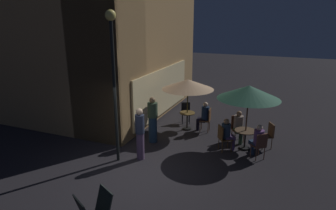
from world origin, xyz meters
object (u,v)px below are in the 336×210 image
cafe_chair_0 (186,110)px  cafe_chair_5 (237,126)px  patron_seated_0 (204,115)px  patron_standing_5 (153,120)px  cafe_chair_1 (207,118)px  patron_standing_4 (140,133)px  street_lamp_near_corner (113,63)px  patio_umbrella_0 (188,85)px  patron_seated_2 (258,139)px  cafe_table_1 (245,135)px  cafe_chair_2 (223,136)px  cafe_table_0 (187,118)px  cafe_chair_3 (260,144)px  patio_umbrella_1 (249,93)px  patron_seated_3 (239,125)px  patron_seated_1 (227,133)px  cafe_chair_4 (268,133)px

cafe_chair_0 → cafe_chair_5: 2.69m
patron_seated_0 → patron_standing_5: patron_standing_5 is taller
cafe_chair_1 → patron_standing_4: patron_standing_4 is taller
street_lamp_near_corner → patio_umbrella_0: size_ratio=2.22×
street_lamp_near_corner → patron_seated_2: bearing=-65.3°
street_lamp_near_corner → cafe_chair_1: street_lamp_near_corner is taller
cafe_table_1 → cafe_chair_2: cafe_chair_2 is taller
cafe_table_1 → patio_umbrella_0: (1.02, 2.54, 1.41)m
cafe_table_1 → cafe_chair_5: 0.79m
cafe_table_0 → cafe_chair_1: 0.86m
cafe_chair_3 → street_lamp_near_corner: bearing=72.2°
patio_umbrella_1 → patron_seated_0: bearing=59.5°
patron_seated_2 → cafe_chair_0: bearing=14.3°
patron_seated_3 → patron_standing_4: (-2.67, 2.78, 0.23)m
patron_seated_0 → patron_standing_4: size_ratio=0.71×
cafe_table_0 → patron_seated_2: 3.40m
cafe_chair_5 → cafe_chair_1: bearing=-138.3°
cafe_table_1 → patron_standing_5: patron_standing_5 is taller
patio_umbrella_0 → cafe_chair_0: 1.60m
cafe_chair_3 → patron_standing_4: size_ratio=0.53×
patio_umbrella_1 → cafe_chair_3: (-0.66, -0.57, -1.54)m
patron_seated_1 → street_lamp_near_corner: bearing=179.4°
patron_seated_1 → patio_umbrella_1: bearing=0.0°
cafe_chair_2 → cafe_chair_4: size_ratio=1.02×
cafe_table_0 → patron_seated_0: size_ratio=0.59×
cafe_chair_0 → cafe_chair_1: (-0.69, -1.17, 0.02)m
patron_seated_3 → patron_standing_5: (-1.23, 3.01, 0.19)m
patron_seated_3 → cafe_table_1: bearing=0.0°
cafe_table_1 → cafe_chair_0: 3.37m
patio_umbrella_1 → cafe_chair_1: patio_umbrella_1 is taller
patron_seated_0 → patron_seated_2: (-1.63, -2.31, -0.02)m
street_lamp_near_corner → cafe_chair_3: size_ratio=5.09×
cafe_table_1 → patron_seated_1: bearing=124.0°
cafe_chair_0 → cafe_chair_3: size_ratio=0.98×
cafe_chair_0 → patron_standing_5: size_ratio=0.52×
patron_seated_2 → patron_seated_1: bearing=40.5°
patron_seated_3 → patron_standing_4: size_ratio=0.68×
patron_seated_2 → cafe_chair_2: bearing=45.7°
cafe_table_1 → patron_standing_4: (-2.12, 3.11, 0.39)m
cafe_chair_0 → cafe_chair_3: bearing=31.5°
cafe_chair_2 → cafe_chair_3: 1.28m
patio_umbrella_1 → patron_standing_5: 3.61m
cafe_chair_0 → cafe_chair_5: bearing=42.8°
cafe_table_0 → patron_seated_2: bearing=-117.5°
cafe_table_0 → patron_standing_4: bearing=169.7°
cafe_chair_0 → street_lamp_near_corner: bearing=-34.9°
cafe_chair_2 → patron_standing_4: 2.94m
cafe_chair_0 → cafe_chair_2: size_ratio=0.98×
cafe_table_0 → cafe_chair_1: (0.07, -0.85, 0.08)m
street_lamp_near_corner → cafe_table_0: 4.62m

